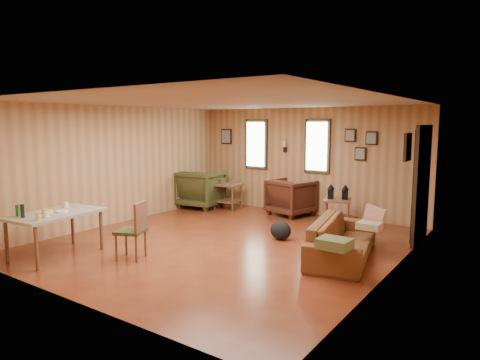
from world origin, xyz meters
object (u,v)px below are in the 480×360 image
(recliner_green, at_px, (201,187))
(end_table, at_px, (228,192))
(side_table, at_px, (338,198))
(sofa, at_px, (343,232))
(recliner_brown, at_px, (291,195))
(dining_table, at_px, (54,217))

(recliner_green, distance_m, end_table, 0.69)
(end_table, xyz_separation_m, side_table, (2.85, -0.18, 0.16))
(sofa, xyz_separation_m, end_table, (-3.70, 2.05, 0.02))
(sofa, relative_size, end_table, 2.71)
(recliner_brown, distance_m, recliner_green, 2.29)
(side_table, bearing_deg, dining_table, -123.06)
(recliner_green, relative_size, end_table, 1.35)
(sofa, relative_size, dining_table, 1.42)
(sofa, height_order, recliner_green, recliner_green)
(end_table, bearing_deg, sofa, -29.05)
(recliner_brown, bearing_deg, side_table, 175.53)
(end_table, bearing_deg, dining_table, -89.70)
(end_table, relative_size, dining_table, 0.52)
(sofa, height_order, end_table, sofa)
(recliner_green, bearing_deg, end_table, -168.19)
(recliner_brown, xyz_separation_m, side_table, (1.27, -0.43, 0.13))
(end_table, height_order, dining_table, dining_table)
(side_table, relative_size, dining_table, 0.60)
(dining_table, bearing_deg, end_table, 84.76)
(sofa, distance_m, recliner_green, 4.71)
(end_table, distance_m, dining_table, 4.53)
(recliner_green, relative_size, dining_table, 0.71)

